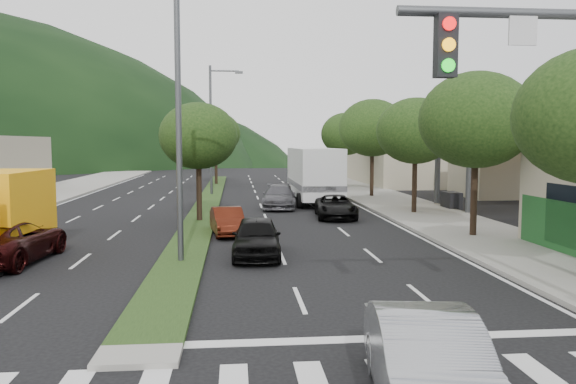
{
  "coord_description": "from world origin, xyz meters",
  "views": [
    {
      "loc": [
        1.86,
        -10.96,
        4.07
      ],
      "look_at": [
        4.05,
        12.32,
        2.03
      ],
      "focal_mm": 35.0,
      "sensor_mm": 36.0,
      "label": 1
    }
  ],
  "objects": [
    {
      "name": "ground",
      "position": [
        0.0,
        0.0,
        0.0
      ],
      "size": [
        160.0,
        160.0,
        0.0
      ],
      "primitive_type": "plane",
      "color": "black",
      "rests_on": "ground"
    },
    {
      "name": "sidewalk_right",
      "position": [
        12.5,
        25.0,
        0.07
      ],
      "size": [
        5.0,
        90.0,
        0.15
      ],
      "primitive_type": "cube",
      "color": "gray",
      "rests_on": "ground"
    },
    {
      "name": "median",
      "position": [
        0.0,
        28.0,
        0.06
      ],
      "size": [
        1.6,
        56.0,
        0.12
      ],
      "primitive_type": "cube",
      "color": "#1A3312",
      "rests_on": "ground"
    },
    {
      "name": "gas_canopy",
      "position": [
        19.0,
        22.0,
        4.65
      ],
      "size": [
        12.2,
        8.2,
        5.25
      ],
      "color": "silver",
      "rests_on": "ground"
    },
    {
      "name": "bldg_right_far",
      "position": [
        19.5,
        44.0,
        2.6
      ],
      "size": [
        10.0,
        16.0,
        5.2
      ],
      "primitive_type": "cube",
      "color": "#AFA78B",
      "rests_on": "ground"
    },
    {
      "name": "tree_r_b",
      "position": [
        12.0,
        12.0,
        5.04
      ],
      "size": [
        4.8,
        4.8,
        6.94
      ],
      "color": "black",
      "rests_on": "sidewalk_right"
    },
    {
      "name": "tree_r_c",
      "position": [
        12.0,
        20.0,
        4.75
      ],
      "size": [
        4.4,
        4.4,
        6.48
      ],
      "color": "black",
      "rests_on": "sidewalk_right"
    },
    {
      "name": "tree_r_d",
      "position": [
        12.0,
        30.0,
        5.18
      ],
      "size": [
        5.0,
        5.0,
        7.17
      ],
      "color": "black",
      "rests_on": "sidewalk_right"
    },
    {
      "name": "tree_r_e",
      "position": [
        12.0,
        40.0,
        4.89
      ],
      "size": [
        4.6,
        4.6,
        6.71
      ],
      "color": "black",
      "rests_on": "sidewalk_right"
    },
    {
      "name": "tree_med_near",
      "position": [
        0.0,
        18.0,
        4.43
      ],
      "size": [
        4.0,
        4.0,
        6.02
      ],
      "color": "black",
      "rests_on": "median"
    },
    {
      "name": "tree_med_far",
      "position": [
        0.0,
        44.0,
        5.01
      ],
      "size": [
        4.8,
        4.8,
        6.94
      ],
      "color": "black",
      "rests_on": "median"
    },
    {
      "name": "streetlight_near",
      "position": [
        0.21,
        8.0,
        5.58
      ],
      "size": [
        2.6,
        0.25,
        10.0
      ],
      "color": "#47494C",
      "rests_on": "ground"
    },
    {
      "name": "streetlight_mid",
      "position": [
        0.21,
        33.0,
        5.58
      ],
      "size": [
        2.6,
        0.25,
        10.0
      ],
      "color": "#47494C",
      "rests_on": "ground"
    },
    {
      "name": "sedan_silver",
      "position": [
        4.75,
        -3.0,
        0.73
      ],
      "size": [
        2.12,
        4.62,
        1.47
      ],
      "primitive_type": "imported",
      "rotation": [
        0.0,
        0.0,
        -0.13
      ],
      "color": "#9A9CA1",
      "rests_on": "ground"
    },
    {
      "name": "suv_maroon",
      "position": [
        -5.83,
        8.8,
        0.72
      ],
      "size": [
        2.85,
        5.35,
        1.43
      ],
      "primitive_type": "imported",
      "rotation": [
        0.0,
        0.0,
        3.05
      ],
      "color": "black",
      "rests_on": "ground"
    },
    {
      "name": "car_queue_a",
      "position": [
        2.6,
        8.93,
        0.71
      ],
      "size": [
        1.87,
        4.26,
        1.43
      ],
      "primitive_type": "imported",
      "rotation": [
        0.0,
        0.0,
        -0.04
      ],
      "color": "black",
      "rests_on": "ground"
    },
    {
      "name": "car_queue_b",
      "position": [
        4.59,
        23.93,
        0.72
      ],
      "size": [
        2.48,
        5.13,
        1.44
      ],
      "primitive_type": "imported",
      "rotation": [
        0.0,
        0.0,
        -0.09
      ],
      "color": "#4E4E53",
      "rests_on": "ground"
    },
    {
      "name": "car_queue_c",
      "position": [
        1.5,
        13.93,
        0.61
      ],
      "size": [
        1.77,
        3.82,
        1.21
      ],
      "primitive_type": "imported",
      "rotation": [
        0.0,
        0.0,
        0.14
      ],
      "color": "#4C180C",
      "rests_on": "ground"
    },
    {
      "name": "car_queue_d",
      "position": [
        7.28,
        18.93,
        0.63
      ],
      "size": [
        2.44,
        4.66,
        1.25
      ],
      "primitive_type": "imported",
      "rotation": [
        0.0,
        0.0,
        -0.08
      ],
      "color": "black",
      "rests_on": "ground"
    },
    {
      "name": "motorhome",
      "position": [
        7.22,
        27.16,
        1.98
      ],
      "size": [
        3.08,
        9.69,
        3.71
      ],
      "rotation": [
        0.0,
        0.0,
        0.0
      ],
      "color": "silver",
      "rests_on": "ground"
    }
  ]
}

